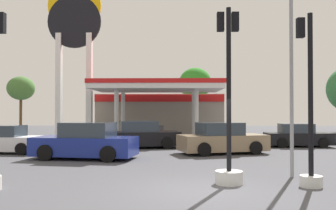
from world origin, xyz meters
name	(u,v)px	position (x,y,z in m)	size (l,w,h in m)	color
ground_plane	(205,192)	(0.00, 0.00, 0.00)	(90.00, 90.00, 0.00)	#47474C
gas_station	(160,112)	(-2.11, 22.94, 2.07)	(10.77, 12.71, 4.34)	gray
station_pole_sign	(74,37)	(-8.40, 17.59, 7.72)	(4.02, 0.56, 12.15)	white
car_0	(222,139)	(1.60, 8.87, 0.71)	(4.73, 3.02, 1.58)	black
car_1	(85,142)	(-4.84, 6.68, 0.74)	(4.82, 2.60, 1.64)	black
car_2	(6,140)	(-9.50, 8.87, 0.64)	(4.07, 2.01, 1.42)	black
car_3	(298,136)	(6.67, 12.62, 0.63)	(3.90, 1.80, 1.39)	black
car_5	(141,136)	(-2.81, 11.61, 0.72)	(4.74, 2.85, 1.59)	black
traffic_signal_1	(229,132)	(0.80, 1.06, 1.54)	(0.81, 0.81, 5.22)	silver
traffic_signal_3	(309,128)	(3.04, 0.70, 1.66)	(0.64, 0.67, 4.94)	silver
tree_0	(21,89)	(-17.24, 28.87, 4.57)	(2.87, 2.87, 5.87)	brown
tree_1	(195,84)	(1.30, 28.30, 5.03)	(3.39, 3.39, 6.68)	brown
corner_streetlamp	(293,42)	(3.02, 2.02, 4.36)	(0.24, 1.48, 7.31)	gray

